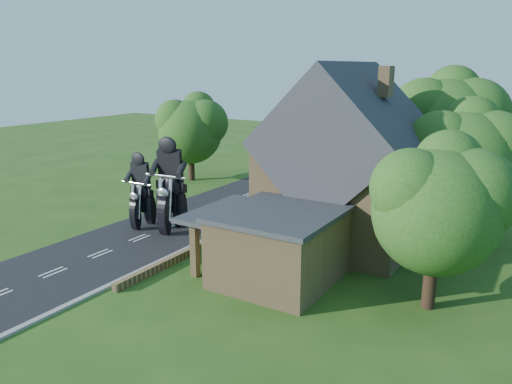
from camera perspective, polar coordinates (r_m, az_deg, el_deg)
The scene contains 19 objects.
ground at distance 30.72m, azimuth -13.17°, elevation -5.16°, with size 120.00×120.00×0.00m, color #254814.
road at distance 30.71m, azimuth -13.17°, elevation -5.14°, with size 7.00×80.00×0.02m, color black.
kerb at distance 28.36m, azimuth -7.87°, elevation -6.43°, with size 0.30×80.00×0.12m, color gray.
garden_wall at distance 31.76m, azimuth -1.24°, elevation -3.75°, with size 0.30×22.00×0.40m, color olive.
house at distance 28.84m, azimuth 10.22°, elevation 2.69°, with size 9.54×8.64×10.24m.
annex at distance 23.83m, azimuth 2.46°, elevation -5.98°, with size 7.05×5.94×3.44m.
tree_annex_side at distance 21.45m, azimuth 20.98°, elevation -1.05°, with size 5.64×5.20×7.48m.
tree_house_right at distance 29.66m, azimuth 23.35°, elevation 3.72°, with size 6.51×6.00×8.40m.
tree_behind_house at distance 37.28m, azimuth 21.53°, elevation 7.44°, with size 7.81×7.20×10.08m.
tree_behind_left at distance 39.77m, azimuth 13.13°, elevation 7.69°, with size 6.94×6.40×9.16m.
tree_far_road at distance 44.45m, azimuth -7.06°, elevation 7.44°, with size 6.08×5.60×7.84m.
shrub_a at distance 26.49m, azimuth -6.50°, elevation -6.76°, with size 0.90×0.90×1.10m, color #143B12.
shrub_b at distance 28.37m, azimuth -3.38°, elevation -5.25°, with size 0.90×0.90×1.10m, color #143B12.
shrub_c at distance 30.34m, azimuth -0.68°, elevation -3.92°, with size 0.90×0.90×1.10m, color #143B12.
shrub_d at distance 34.48m, azimuth 3.76°, elevation -1.71°, with size 0.90×0.90×1.10m, color #143B12.
shrub_e at distance 36.64m, azimuth 5.59°, elevation -0.80°, with size 0.90×0.90×1.10m, color #143B12.
shrub_f at distance 38.83m, azimuth 7.22°, elevation 0.02°, with size 0.90×0.90×1.10m, color #143B12.
motorcycle_lead at distance 31.29m, azimuth -9.52°, elevation -2.90°, with size 0.48×1.91×1.78m, color black, non-canonical shape.
motorcycle_follow at distance 32.49m, azimuth -12.77°, elevation -2.72°, with size 0.40×1.56×1.46m, color black, non-canonical shape.
Camera 1 is at (20.71, -20.37, 9.98)m, focal length 35.00 mm.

